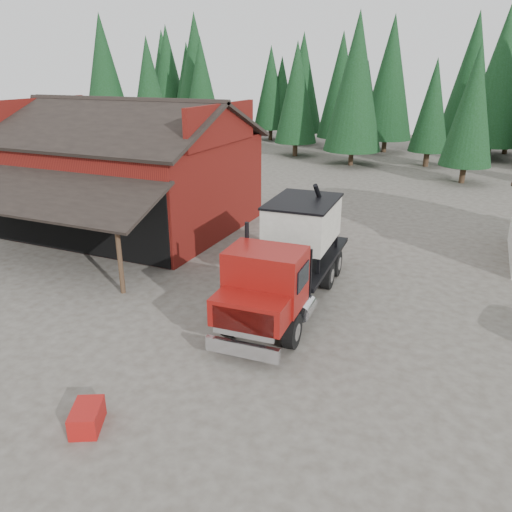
% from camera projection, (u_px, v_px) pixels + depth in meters
% --- Properties ---
extents(ground, '(120.00, 120.00, 0.00)m').
position_uv_depth(ground, '(221.00, 346.00, 16.53)').
color(ground, '#4A443A').
rests_on(ground, ground).
extents(red_barn, '(12.80, 13.63, 7.18)m').
position_uv_depth(red_barn, '(129.00, 180.00, 28.21)').
color(red_barn, maroon).
rests_on(red_barn, ground).
extents(conifer_backdrop, '(76.00, 16.00, 16.00)m').
position_uv_depth(conifer_backdrop, '(406.00, 155.00, 52.44)').
color(conifer_backdrop, black).
rests_on(conifer_backdrop, ground).
extents(near_pine_a, '(4.40, 4.40, 11.40)m').
position_uv_depth(near_pine_a, '(150.00, 93.00, 46.54)').
color(near_pine_a, '#382619').
rests_on(near_pine_a, ground).
extents(near_pine_b, '(3.96, 3.96, 10.40)m').
position_uv_depth(near_pine_b, '(473.00, 106.00, 37.83)').
color(near_pine_b, '#382619').
rests_on(near_pine_b, ground).
extents(near_pine_d, '(5.28, 5.28, 13.40)m').
position_uv_depth(near_pine_d, '(356.00, 82.00, 44.50)').
color(near_pine_d, '#382619').
rests_on(near_pine_d, ground).
extents(feed_truck, '(3.20, 9.69, 4.32)m').
position_uv_depth(feed_truck, '(290.00, 254.00, 18.91)').
color(feed_truck, black).
rests_on(feed_truck, ground).
extents(equip_box, '(1.12, 1.30, 0.60)m').
position_uv_depth(equip_box, '(87.00, 417.00, 12.70)').
color(equip_box, maroon).
rests_on(equip_box, ground).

